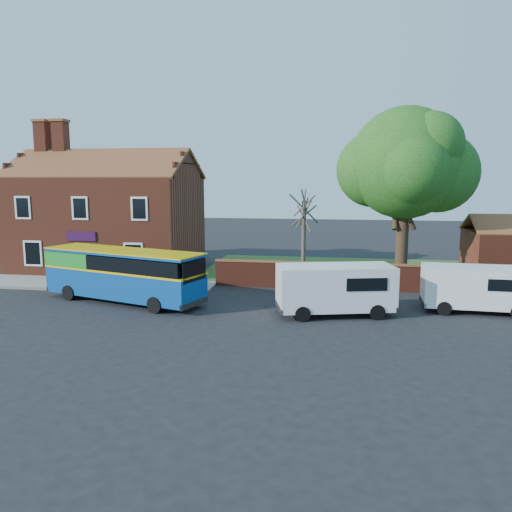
% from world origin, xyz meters
% --- Properties ---
extents(ground, '(120.00, 120.00, 0.00)m').
position_xyz_m(ground, '(0.00, 0.00, 0.00)').
color(ground, black).
rests_on(ground, ground).
extents(pavement, '(18.00, 3.50, 0.12)m').
position_xyz_m(pavement, '(-7.00, 5.75, 0.06)').
color(pavement, gray).
rests_on(pavement, ground).
extents(kerb, '(18.00, 0.15, 0.14)m').
position_xyz_m(kerb, '(-7.00, 4.00, 0.07)').
color(kerb, slate).
rests_on(kerb, ground).
extents(grass_strip, '(26.00, 12.00, 0.04)m').
position_xyz_m(grass_strip, '(13.00, 13.00, 0.02)').
color(grass_strip, '#426B28').
rests_on(grass_strip, ground).
extents(shop_building, '(12.30, 8.13, 10.50)m').
position_xyz_m(shop_building, '(-7.02, 11.50, 3.41)').
color(shop_building, brown).
rests_on(shop_building, ground).
extents(boundary_wall, '(22.00, 0.38, 1.60)m').
position_xyz_m(boundary_wall, '(13.00, 7.00, 0.81)').
color(boundary_wall, maroon).
rests_on(boundary_wall, ground).
extents(bus, '(9.34, 4.98, 2.77)m').
position_xyz_m(bus, '(-2.06, 2.20, 1.58)').
color(bus, '#0D4591').
rests_on(bus, ground).
extents(van_near, '(5.81, 3.47, 2.39)m').
position_xyz_m(van_near, '(9.25, 1.34, 1.34)').
color(van_near, white).
rests_on(van_near, ground).
extents(van_far, '(5.16, 2.29, 2.23)m').
position_xyz_m(van_far, '(16.06, 2.99, 1.25)').
color(van_far, white).
rests_on(van_far, ground).
extents(large_tree, '(9.04, 7.15, 11.03)m').
position_xyz_m(large_tree, '(13.55, 11.68, 7.22)').
color(large_tree, black).
rests_on(large_tree, ground).
extents(bare_tree, '(2.07, 2.46, 5.52)m').
position_xyz_m(bare_tree, '(7.06, 10.66, 2.83)').
color(bare_tree, '#4C4238').
rests_on(bare_tree, ground).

